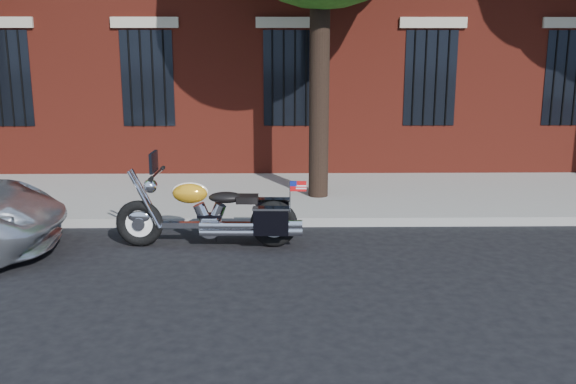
{
  "coord_description": "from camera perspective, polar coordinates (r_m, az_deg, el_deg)",
  "views": [
    {
      "loc": [
        -0.24,
        -8.72,
        2.87
      ],
      "look_at": [
        -0.09,
        0.8,
        0.7
      ],
      "focal_mm": 40.0,
      "sensor_mm": 36.0,
      "label": 1
    }
  ],
  "objects": [
    {
      "name": "curb",
      "position": [
        10.48,
        0.46,
        -2.63
      ],
      "size": [
        40.0,
        0.16,
        0.15
      ],
      "primitive_type": "cube",
      "color": "gray",
      "rests_on": "ground"
    },
    {
      "name": "sidewalk",
      "position": [
        12.3,
        0.26,
        -0.29
      ],
      "size": [
        40.0,
        3.6,
        0.15
      ],
      "primitive_type": "cube",
      "color": "gray",
      "rests_on": "ground"
    },
    {
      "name": "ground",
      "position": [
        9.18,
        0.66,
        -5.38
      ],
      "size": [
        120.0,
        120.0,
        0.0
      ],
      "primitive_type": "plane",
      "color": "black",
      "rests_on": "ground"
    },
    {
      "name": "motorcycle",
      "position": [
        9.35,
        -6.42,
        -2.1
      ],
      "size": [
        2.76,
        0.81,
        1.4
      ],
      "rotation": [
        0.0,
        0.0,
        -0.03
      ],
      "color": "black",
      "rests_on": "ground"
    }
  ]
}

